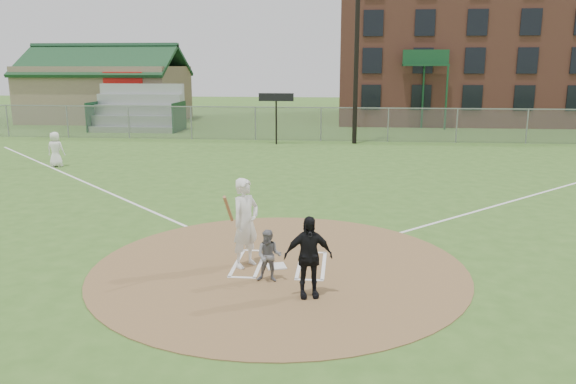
# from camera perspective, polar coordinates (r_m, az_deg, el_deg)

# --- Properties ---
(ground) EXTENTS (140.00, 140.00, 0.00)m
(ground) POSITION_cam_1_polar(r_m,az_deg,el_deg) (12.79, -0.90, -7.67)
(ground) COLOR #396221
(ground) RESTS_ON ground
(dirt_circle) EXTENTS (8.40, 8.40, 0.02)m
(dirt_circle) POSITION_cam_1_polar(r_m,az_deg,el_deg) (12.79, -0.90, -7.63)
(dirt_circle) COLOR olive
(dirt_circle) RESTS_ON ground
(home_plate) EXTENTS (0.53, 0.53, 0.03)m
(home_plate) POSITION_cam_1_polar(r_m,az_deg,el_deg) (12.76, -1.22, -7.55)
(home_plate) COLOR silver
(home_plate) RESTS_ON dirt_circle
(foul_line_first) EXTENTS (17.04, 17.04, 0.01)m
(foul_line_first) POSITION_cam_1_polar(r_m,az_deg,el_deg) (22.69, 25.18, 0.19)
(foul_line_first) COLOR white
(foul_line_first) RESTS_ON ground
(foul_line_third) EXTENTS (17.04, 17.04, 0.01)m
(foul_line_third) POSITION_cam_1_polar(r_m,az_deg,el_deg) (23.77, -20.34, 1.13)
(foul_line_third) COLOR white
(foul_line_third) RESTS_ON ground
(catcher) EXTENTS (0.56, 0.45, 1.11)m
(catcher) POSITION_cam_1_polar(r_m,az_deg,el_deg) (11.78, -1.94, -6.50)
(catcher) COLOR slate
(catcher) RESTS_ON dirt_circle
(umpire) EXTENTS (1.02, 0.61, 1.63)m
(umpire) POSITION_cam_1_polar(r_m,az_deg,el_deg) (10.95, 2.06, -6.59)
(umpire) COLOR black
(umpire) RESTS_ON dirt_circle
(ondeck_player) EXTENTS (0.78, 0.52, 1.57)m
(ondeck_player) POSITION_cam_1_polar(r_m,az_deg,el_deg) (27.27, -22.54, 4.02)
(ondeck_player) COLOR white
(ondeck_player) RESTS_ON ground
(batters_boxes) EXTENTS (2.08, 1.88, 0.01)m
(batters_boxes) POSITION_cam_1_polar(r_m,az_deg,el_deg) (12.92, -0.82, -7.33)
(batters_boxes) COLOR white
(batters_boxes) RESTS_ON dirt_circle
(batter_at_plate) EXTENTS (0.82, 1.14, 2.02)m
(batter_at_plate) POSITION_cam_1_polar(r_m,az_deg,el_deg) (12.56, -4.34, -3.13)
(batter_at_plate) COLOR white
(batter_at_plate) RESTS_ON dirt_circle
(outfield_fence) EXTENTS (56.08, 0.08, 2.03)m
(outfield_fence) POSITION_cam_1_polar(r_m,az_deg,el_deg) (34.11, 3.37, 6.91)
(outfield_fence) COLOR slate
(outfield_fence) RESTS_ON ground
(bleachers) EXTENTS (6.08, 3.20, 3.20)m
(bleachers) POSITION_cam_1_polar(r_m,az_deg,el_deg) (40.83, -15.10, 8.27)
(bleachers) COLOR #B7BABF
(bleachers) RESTS_ON ground
(clubhouse) EXTENTS (12.20, 8.71, 6.23)m
(clubhouse) POSITION_cam_1_polar(r_m,az_deg,el_deg) (48.95, -17.89, 9.70)
(clubhouse) COLOR gray
(clubhouse) RESTS_ON ground
(brick_warehouse) EXTENTS (30.00, 17.17, 15.00)m
(brick_warehouse) POSITION_cam_1_polar(r_m,az_deg,el_deg) (52.05, 22.83, 15.12)
(brick_warehouse) COLOR brown
(brick_warehouse) RESTS_ON ground
(light_pole) EXTENTS (1.20, 0.30, 12.22)m
(light_pole) POSITION_cam_1_polar(r_m,az_deg,el_deg) (32.98, 7.04, 16.37)
(light_pole) COLOR black
(light_pole) RESTS_ON ground
(scoreboard_sign) EXTENTS (2.00, 0.10, 2.93)m
(scoreboard_sign) POSITION_cam_1_polar(r_m,az_deg,el_deg) (32.41, -1.21, 9.06)
(scoreboard_sign) COLOR black
(scoreboard_sign) RESTS_ON ground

